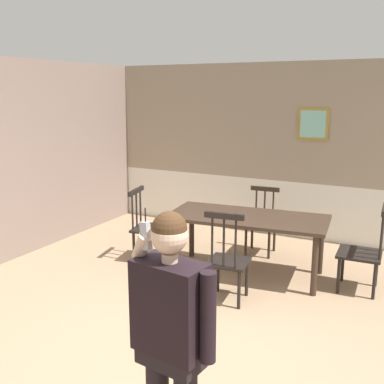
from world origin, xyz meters
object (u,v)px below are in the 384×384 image
(chair_by_doorway, at_px, (364,251))
(chair_at_table_head, at_px, (262,222))
(chair_near_window, at_px, (227,260))
(chair_opposite_corner, at_px, (148,226))
(dining_table, at_px, (247,223))
(person_figure, at_px, (171,328))

(chair_by_doorway, xyz_separation_m, chair_at_table_head, (-1.43, 0.67, -0.02))
(chair_near_window, bearing_deg, chair_at_table_head, 89.44)
(chair_near_window, height_order, chair_opposite_corner, chair_near_window)
(dining_table, height_order, person_figure, person_figure)
(chair_near_window, bearing_deg, chair_by_doorway, 30.80)
(chair_by_doorway, height_order, person_figure, person_figure)
(chair_opposite_corner, xyz_separation_m, person_figure, (2.00, -2.85, 0.44))
(chair_by_doorway, relative_size, person_figure, 0.63)
(chair_near_window, xyz_separation_m, person_figure, (0.57, -2.18, 0.43))
(dining_table, bearing_deg, chair_opposite_corner, -173.67)
(dining_table, distance_m, chair_opposite_corner, 1.36)
(chair_at_table_head, distance_m, person_figure, 3.91)
(chair_at_table_head, height_order, person_figure, person_figure)
(chair_at_table_head, bearing_deg, chair_opposite_corner, 33.00)
(chair_opposite_corner, height_order, person_figure, person_figure)
(chair_by_doorway, bearing_deg, chair_opposite_corner, 93.86)
(dining_table, distance_m, chair_near_window, 0.84)
(chair_by_doorway, bearing_deg, chair_at_table_head, 62.43)
(chair_near_window, height_order, person_figure, person_figure)
(dining_table, xyz_separation_m, chair_near_window, (0.09, -0.82, -0.19))
(dining_table, bearing_deg, chair_at_table_head, 96.12)
(chair_near_window, xyz_separation_m, chair_opposite_corner, (-1.43, 0.67, -0.01))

